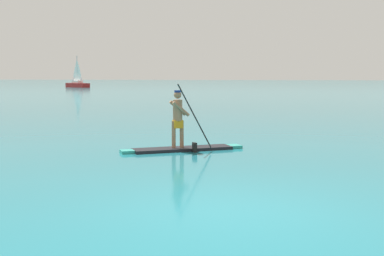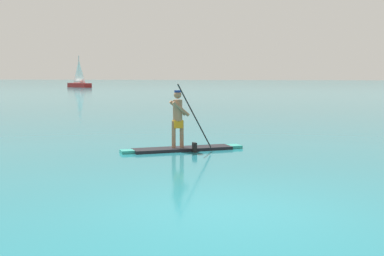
{
  "view_description": "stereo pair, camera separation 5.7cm",
  "coord_description": "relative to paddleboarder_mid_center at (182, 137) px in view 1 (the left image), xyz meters",
  "views": [
    {
      "loc": [
        0.94,
        -7.62,
        2.08
      ],
      "look_at": [
        -1.83,
        6.16,
        0.62
      ],
      "focal_mm": 47.2,
      "sensor_mm": 36.0,
      "label": 1
    },
    {
      "loc": [
        1.0,
        -7.6,
        2.08
      ],
      "look_at": [
        -1.83,
        6.16,
        0.62
      ],
      "focal_mm": 47.2,
      "sensor_mm": 36.0,
      "label": 2
    }
  ],
  "objects": [
    {
      "name": "ground",
      "position": [
        2.08,
        -5.96,
        -0.37
      ],
      "size": [
        440.0,
        440.0,
        0.0
      ],
      "primitive_type": "plane",
      "color": "#1E727F"
    },
    {
      "name": "sailboat_left_horizon",
      "position": [
        -33.92,
        68.86,
        0.34
      ],
      "size": [
        5.78,
        4.95,
        5.47
      ],
      "rotation": [
        0.0,
        0.0,
        5.62
      ],
      "color": "#A51E1E",
      "rests_on": "ground"
    },
    {
      "name": "paddleboarder_mid_center",
      "position": [
        0.0,
        0.0,
        0.0
      ],
      "size": [
        3.21,
        2.12,
        1.92
      ],
      "rotation": [
        0.0,
        0.0,
        0.53
      ],
      "color": "black",
      "rests_on": "ground"
    }
  ]
}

